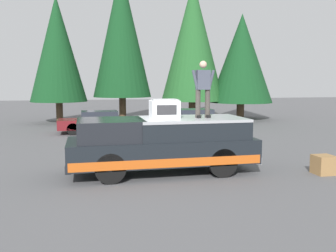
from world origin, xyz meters
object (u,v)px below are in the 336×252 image
(person_on_truck_bed, at_px, (203,88))
(parked_car_white, at_px, (194,119))
(pickup_truck, at_px, (162,144))
(compressor_unit, at_px, (164,109))
(parked_car_maroon, at_px, (98,122))
(wooden_crate, at_px, (324,165))

(person_on_truck_bed, height_order, parked_car_white, person_on_truck_bed)
(pickup_truck, bearing_deg, parked_car_white, -21.79)
(compressor_unit, height_order, parked_car_maroon, compressor_unit)
(parked_car_white, bearing_deg, pickup_truck, 158.21)
(compressor_unit, distance_m, parked_car_maroon, 9.49)
(parked_car_maroon, bearing_deg, parked_car_white, -87.96)
(person_on_truck_bed, relative_size, parked_car_white, 0.41)
(person_on_truck_bed, distance_m, wooden_crate, 4.25)
(compressor_unit, distance_m, person_on_truck_bed, 1.31)
(compressor_unit, relative_size, parked_car_maroon, 0.20)
(parked_car_white, bearing_deg, parked_car_maroon, 92.04)
(pickup_truck, distance_m, person_on_truck_bed, 2.08)
(pickup_truck, distance_m, compressor_unit, 1.06)
(parked_car_maroon, relative_size, wooden_crate, 7.32)
(wooden_crate, bearing_deg, pickup_truck, 75.40)
(pickup_truck, xyz_separation_m, parked_car_white, (9.53, -3.81, -0.29))
(pickup_truck, xyz_separation_m, compressor_unit, (0.10, -0.10, 1.05))
(person_on_truck_bed, xyz_separation_m, wooden_crate, (-1.12, -3.41, -2.27))
(parked_car_maroon, height_order, wooden_crate, parked_car_maroon)
(pickup_truck, xyz_separation_m, person_on_truck_bed, (-0.09, -1.23, 1.68))
(person_on_truck_bed, height_order, parked_car_maroon, person_on_truck_bed)
(pickup_truck, distance_m, parked_car_maroon, 9.47)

